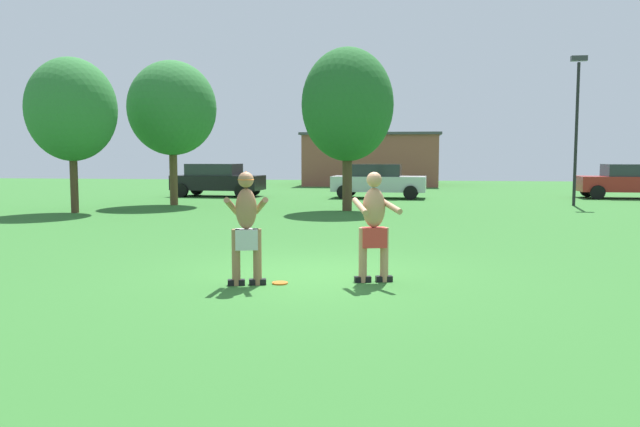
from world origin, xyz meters
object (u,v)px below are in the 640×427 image
Objects in this scene: frisbee at (280,283)px; tree_left_field at (347,105)px; player_in_red at (374,224)px; tree_near_building at (172,108)px; player_with_cap at (246,223)px; lamp_post at (577,115)px; car_red_mid_lot at (628,181)px; car_black_far_end at (217,179)px; tree_behind_players at (71,110)px; car_silver_near_post at (378,180)px.

frisbee is 0.04× the size of tree_left_field.
tree_near_building is at bearing 121.62° from player_in_red.
lamp_post is at bearing 61.87° from player_with_cap.
player_with_cap reaches higher than car_red_mid_lot.
frisbee is 24.41m from car_red_mid_lot.
player_in_red is 0.30× the size of tree_left_field.
player_in_red reaches higher than car_black_far_end.
player_with_cap is at bearing -120.23° from car_red_mid_lot.
car_black_far_end is at bearing 108.57° from player_with_cap.
car_red_mid_lot is 0.82× the size of tree_behind_players.
tree_left_field is (-0.76, -6.82, 2.94)m from car_silver_near_post.
frisbee is 21.29m from car_black_far_end.
tree_near_building is (-6.89, 14.79, 2.87)m from player_with_cap.
player_with_cap is 0.30× the size of lamp_post.
car_silver_near_post is at bearing 157.32° from lamp_post.
car_black_far_end is (-7.78, 0.16, 0.00)m from car_silver_near_post.
tree_left_field is at bearing -146.02° from car_red_mid_lot.
player_with_cap is at bearing -92.90° from car_silver_near_post.
tree_left_field is (-12.22, -8.24, 2.94)m from car_red_mid_lot.
tree_left_field reaches higher than tree_behind_players.
player_in_red is 17.03m from tree_near_building.
lamp_post reaches higher than tree_left_field.
car_silver_near_post is at bearing 83.64° from tree_left_field.
car_black_far_end is (-6.77, 20.15, -0.14)m from player_with_cap.
player_with_cap is 0.40× the size of car_red_mid_lot.
lamp_post reaches higher than frisbee.
lamp_post is 1.02× the size of tree_near_building.
tree_behind_players is at bearing 136.08° from player_in_red.
tree_near_building is (-8.79, 14.29, 2.92)m from player_in_red.
tree_near_building is (-15.80, -1.90, 0.27)m from lamp_post.
lamp_post reaches higher than car_red_mid_lot.
tree_behind_players is at bearing -154.24° from car_red_mid_lot.
tree_near_building is (-7.90, -5.20, 3.01)m from car_silver_near_post.
player_with_cap is 14.48m from tree_behind_players.
car_silver_near_post is at bearing -1.17° from car_black_far_end.
tree_left_field is at bearing 12.97° from tree_behind_players.
lamp_post is (8.43, 16.53, 3.55)m from frisbee.
tree_left_field reaches higher than car_silver_near_post.
tree_behind_players is (-9.02, 11.03, 2.58)m from player_with_cap.
tree_behind_players is (-9.27, -2.14, -0.22)m from tree_left_field.
tree_left_field is 1.01× the size of tree_near_building.
player_in_red reaches higher than car_silver_near_post.
tree_near_building reaches higher than car_black_far_end.
tree_left_field is (0.25, 13.17, 2.80)m from player_with_cap.
car_red_mid_lot is at bearing 25.76° from tree_behind_players.
player_in_red is 7.03× the size of frisbee.
tree_behind_players is 0.93× the size of tree_near_building.
car_silver_near_post is 9.00m from lamp_post.
car_red_mid_lot is 0.75× the size of tree_left_field.
tree_left_field is 9.52m from tree_behind_players.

